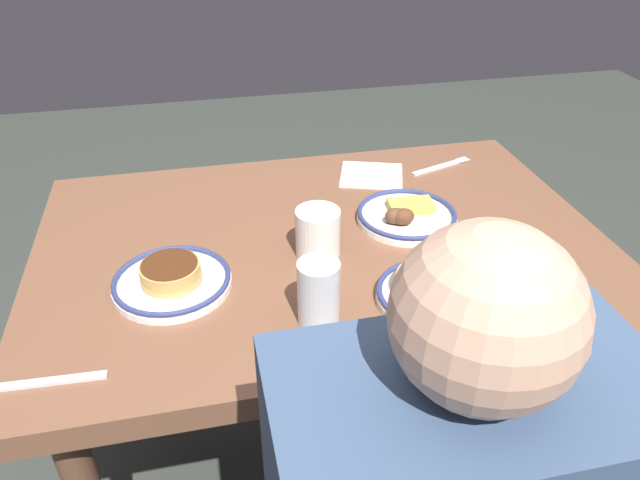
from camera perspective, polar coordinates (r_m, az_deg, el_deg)
The scene contains 10 objects.
ground_plane at distance 1.76m, azimuth 0.17°, elevation -20.61°, with size 6.00×6.00×0.00m, color #323631.
dining_table at distance 1.30m, azimuth 0.22°, elevation -3.27°, with size 1.16×0.80×0.74m.
plate_near_main at distance 1.31m, azimuth 8.13°, elevation 2.33°, with size 0.22×0.22×0.05m.
plate_center_pancakes at distance 1.13m, azimuth -13.85°, elevation -3.62°, with size 0.22×0.22×0.05m.
plate_far_companion at distance 1.08m, azimuth 10.67°, elevation -4.57°, with size 0.20×0.20×0.10m.
coffee_mug at distance 1.17m, azimuth -0.15°, elevation 0.79°, with size 0.09×0.11×0.10m.
drinking_glass at distance 1.01m, azimuth -0.13°, elevation -5.30°, with size 0.07×0.07×0.12m.
paper_napkin at distance 1.50m, azimuth 4.89°, elevation 6.12°, with size 0.15×0.14×0.00m, color white.
fork_near at distance 1.57m, azimuth 11.39°, elevation 6.85°, with size 0.17×0.07×0.01m.
tea_spoon at distance 1.03m, azimuth -26.46°, elevation -12.13°, with size 0.19×0.03×0.01m.
Camera 1 is at (0.23, 1.02, 1.41)m, focal length 33.84 mm.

